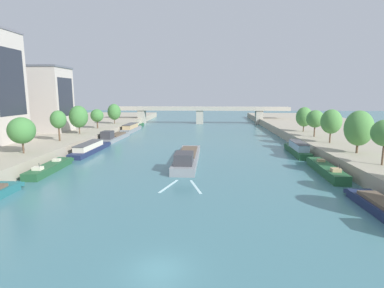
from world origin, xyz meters
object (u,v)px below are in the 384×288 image
object	(u,v)px
moored_boat_left_end	(114,137)
tree_left_past_mid	(79,117)
moored_boat_left_gap_after	(131,128)
tree_left_second	(58,120)
tree_left_by_lamp	(22,131)
tree_right_distant	(315,119)
barge_midriver	(187,158)
moored_boat_right_gap_after	(326,169)
tree_right_second	(331,122)
moored_boat_left_lone	(139,125)
tree_left_far	(114,112)
bridge_far	(200,113)
moored_boat_left_downstream	(50,168)
moored_boat_right_end	(298,149)
tree_right_end_of_row	(359,128)
tree_left_third	(97,116)
moored_boat_left_second	(90,148)
tree_right_past_mid	(304,117)

from	to	relation	value
moored_boat_left_end	tree_left_past_mid	distance (m)	10.30
moored_boat_left_gap_after	tree_left_second	world-z (taller)	tree_left_second
tree_left_by_lamp	tree_right_distant	size ratio (longest dim) A/B	0.98
barge_midriver	moored_boat_right_gap_after	size ratio (longest dim) A/B	1.55
tree_right_second	tree_right_distant	size ratio (longest dim) A/B	1.10
moored_boat_left_lone	tree_left_by_lamp	xyz separation A→B (m)	(-5.80, -61.93, 5.58)
barge_midriver	tree_left_far	xyz separation A→B (m)	(-27.72, 46.94, 5.21)
tree_left_far	bridge_far	size ratio (longest dim) A/B	0.09
moored_boat_left_downstream	moored_boat_left_lone	distance (m)	65.25
tree_left_second	tree_right_second	world-z (taller)	tree_right_second
tree_left_past_mid	tree_left_by_lamp	bearing A→B (deg)	-87.92
moored_boat_right_end	tree_left_past_mid	distance (m)	52.46
moored_boat_right_gap_after	tree_right_end_of_row	size ratio (longest dim) A/B	1.91
tree_left_past_mid	tree_right_distant	distance (m)	57.42
moored_boat_left_end	tree_left_third	xyz separation A→B (m)	(-7.28, 7.92, 5.03)
moored_boat_left_end	tree_left_by_lamp	xyz separation A→B (m)	(-6.45, -29.30, 5.25)
moored_boat_left_lone	moored_boat_right_end	bearing A→B (deg)	-48.13
tree_right_second	tree_right_distant	world-z (taller)	tree_right_second
tree_left_second	tree_right_end_of_row	size ratio (longest dim) A/B	0.90
tree_left_far	moored_boat_left_downstream	bearing A→B (deg)	-83.48
moored_boat_left_second	tree_left_far	world-z (taller)	tree_left_far
barge_midriver	tree_left_second	bearing A→B (deg)	160.87
tree_right_distant	moored_boat_left_downstream	bearing A→B (deg)	-152.50
moored_boat_right_end	tree_left_by_lamp	bearing A→B (deg)	-165.63
moored_boat_right_gap_after	tree_left_by_lamp	bearing A→B (deg)	177.08
moored_boat_right_gap_after	tree_right_distant	xyz separation A→B (m)	(6.69, 25.38, 5.72)
tree_right_second	bridge_far	xyz separation A→B (m)	(-28.56, 60.28, -2.08)
tree_right_past_mid	bridge_far	xyz separation A→B (m)	(-28.83, 41.82, -1.62)
tree_left_by_lamp	tree_right_second	xyz separation A→B (m)	(56.64, 14.00, 0.49)
moored_boat_right_gap_after	tree_left_second	bearing A→B (deg)	162.28
moored_boat_right_gap_after	tree_left_by_lamp	xyz separation A→B (m)	(-49.79, 2.54, 5.42)
moored_boat_right_end	tree_left_third	size ratio (longest dim) A/B	2.48
moored_boat_left_end	tree_right_second	distance (m)	52.78
tree_left_second	tree_right_distant	size ratio (longest dim) A/B	1.04
tree_right_second	tree_right_distant	xyz separation A→B (m)	(-0.16, 8.84, -0.19)
moored_boat_right_end	moored_boat_left_lone	bearing A→B (deg)	131.87
moored_boat_right_end	tree_right_second	size ratio (longest dim) A/B	2.01
moored_boat_left_second	moored_boat_left_gap_after	distance (m)	35.27
barge_midriver	tree_left_past_mid	xyz separation A→B (m)	(-28.68, 21.13, 5.59)
tree_left_past_mid	bridge_far	distance (m)	57.34
moored_boat_right_gap_after	tree_left_past_mid	size ratio (longest dim) A/B	1.96
moored_boat_right_gap_after	bridge_far	bearing A→B (deg)	105.78
moored_boat_left_end	tree_right_distant	world-z (taller)	tree_right_distant
moored_boat_left_downstream	tree_right_distant	world-z (taller)	tree_right_distant
tree_right_distant	bridge_far	xyz separation A→B (m)	(-28.40, 51.44, -1.89)
tree_left_third	barge_midriver	bearing A→B (deg)	-49.52
moored_boat_right_gap_after	moored_boat_left_downstream	bearing A→B (deg)	-178.98
barge_midriver	tree_right_distant	xyz separation A→B (m)	(28.70, 19.12, 5.46)
tree_right_end_of_row	tree_right_second	size ratio (longest dim) A/B	1.05
tree_left_far	tree_right_past_mid	world-z (taller)	tree_left_far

